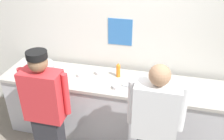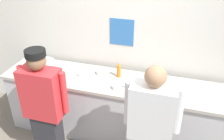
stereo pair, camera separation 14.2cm
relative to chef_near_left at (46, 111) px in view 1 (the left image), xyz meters
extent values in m
cube|color=silver|center=(0.64, 1.20, 0.53)|extent=(4.89, 0.10, 2.78)
cube|color=#3370B7|center=(0.63, 1.14, 0.60)|extent=(0.34, 0.01, 0.38)
cube|color=silver|center=(0.64, 0.73, -0.42)|extent=(3.06, 0.63, 0.89)
cube|color=#B7B2A8|center=(0.64, 0.73, 0.05)|extent=(3.12, 0.68, 0.04)
cube|color=red|center=(0.00, 0.00, 0.21)|extent=(0.45, 0.24, 0.61)
cylinder|color=red|center=(-0.26, 0.04, 0.24)|extent=(0.07, 0.07, 0.52)
cylinder|color=red|center=(0.26, 0.04, 0.24)|extent=(0.07, 0.07, 0.52)
sphere|color=#8C6647|center=(0.00, 0.00, 0.63)|extent=(0.21, 0.21, 0.21)
cylinder|color=black|center=(0.00, 0.00, 0.72)|extent=(0.22, 0.22, 0.07)
cube|color=white|center=(1.24, 0.00, 0.23)|extent=(0.45, 0.24, 0.62)
cylinder|color=white|center=(0.98, 0.04, 0.26)|extent=(0.07, 0.07, 0.52)
cylinder|color=white|center=(1.50, 0.04, 0.26)|extent=(0.07, 0.07, 0.52)
sphere|color=tan|center=(1.24, 0.00, 0.64)|extent=(0.21, 0.21, 0.21)
cylinder|color=white|center=(-0.05, 0.77, 0.07)|extent=(0.23, 0.23, 0.01)
cylinder|color=white|center=(-0.05, 0.77, 0.08)|extent=(0.23, 0.23, 0.01)
cylinder|color=white|center=(-0.05, 0.77, 0.10)|extent=(0.23, 0.23, 0.01)
cylinder|color=white|center=(-0.05, 0.77, 0.11)|extent=(0.23, 0.23, 0.01)
cylinder|color=white|center=(-0.05, 0.77, 0.12)|extent=(0.23, 0.23, 0.01)
cylinder|color=white|center=(-0.05, 0.77, 0.13)|extent=(0.23, 0.23, 0.01)
cylinder|color=white|center=(-0.05, 0.77, 0.14)|extent=(0.23, 0.23, 0.01)
cylinder|color=white|center=(-0.05, 0.77, 0.16)|extent=(0.23, 0.23, 0.01)
cylinder|color=#B7BABF|center=(-0.44, 0.72, 0.13)|extent=(0.39, 0.39, 0.12)
cube|color=#B7BABF|center=(1.03, 0.72, 0.08)|extent=(0.53, 0.37, 0.02)
cylinder|color=orange|center=(0.67, 0.85, 0.15)|extent=(0.06, 0.06, 0.17)
cone|color=orange|center=(0.67, 0.85, 0.25)|extent=(0.05, 0.05, 0.04)
cylinder|color=white|center=(0.16, 0.73, 0.09)|extent=(0.10, 0.10, 0.04)
cylinder|color=red|center=(0.16, 0.73, 0.10)|extent=(0.08, 0.08, 0.01)
cylinder|color=white|center=(0.40, 0.85, 0.09)|extent=(0.10, 0.10, 0.05)
cylinder|color=orange|center=(0.40, 0.85, 0.11)|extent=(0.08, 0.08, 0.01)
cylinder|color=white|center=(0.72, 0.55, 0.09)|extent=(0.11, 0.11, 0.05)
cylinder|color=orange|center=(0.72, 0.55, 0.10)|extent=(0.09, 0.09, 0.01)
camera|label=1|loc=(1.27, -2.01, 1.80)|focal=39.43mm
camera|label=2|loc=(1.41, -1.97, 1.80)|focal=39.43mm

